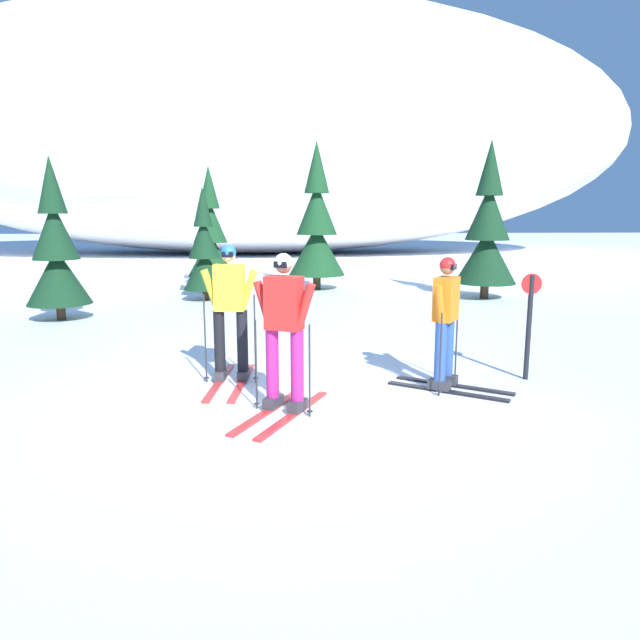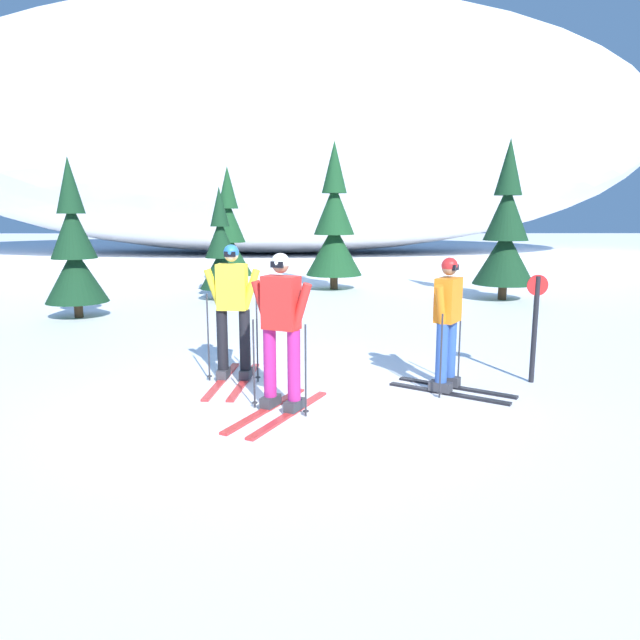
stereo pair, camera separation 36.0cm
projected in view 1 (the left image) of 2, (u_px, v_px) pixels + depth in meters
ground_plane at (283, 401)px, 7.14m from camera, size 120.00×120.00×0.00m
skier_orange_jacket at (446, 321)px, 7.48m from camera, size 1.55×1.21×1.73m
skier_red_jacket at (284, 330)px, 6.59m from camera, size 1.15×1.73×1.84m
skier_yellow_jacket at (230, 311)px, 7.79m from camera, size 0.77×1.78×1.86m
pine_tree_far_left at (56, 253)px, 12.29m from camera, size 1.34×1.34×3.46m
pine_tree_center_left at (210, 237)px, 17.69m from camera, size 1.42×1.42×3.68m
pine_tree_center at (204, 253)px, 15.16m from camera, size 1.14×1.14×2.95m
pine_tree_center_right at (317, 228)px, 17.23m from camera, size 1.68×1.68×4.36m
pine_tree_far_right at (487, 233)px, 15.38m from camera, size 1.61×1.61×4.17m
snow_ridge_background at (251, 130)px, 32.34m from camera, size 42.54×18.63×13.71m
trail_marker_post at (529, 320)px, 7.92m from camera, size 0.28×0.07×1.47m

